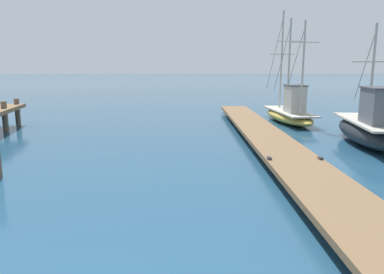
% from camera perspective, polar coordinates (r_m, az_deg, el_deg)
% --- Properties ---
extents(floating_dock, '(3.65, 23.21, 0.53)m').
position_cam_1_polar(floating_dock, '(16.07, 11.38, 0.29)').
color(floating_dock, brown).
rests_on(floating_dock, ground).
extents(fishing_boat_1, '(1.92, 8.34, 6.80)m').
position_cam_1_polar(fishing_boat_1, '(22.59, 15.11, 3.83)').
color(fishing_boat_1, gold).
rests_on(fishing_boat_1, ground).
extents(fishing_boat_2, '(3.29, 6.60, 5.09)m').
position_cam_1_polar(fishing_boat_2, '(17.15, 26.45, 1.38)').
color(fishing_boat_2, black).
rests_on(fishing_boat_2, ground).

